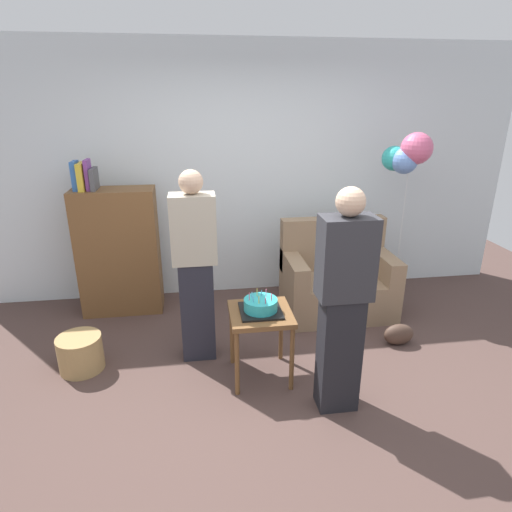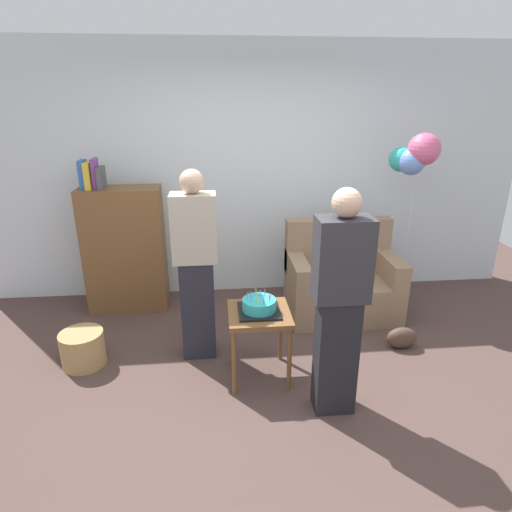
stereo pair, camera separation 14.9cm
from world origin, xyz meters
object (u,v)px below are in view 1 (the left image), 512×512
Objects in this scene: birthday_cake at (261,306)px; handbag at (399,334)px; person_holding_cake at (343,303)px; balloon_bunch at (408,154)px; couch at (336,281)px; side_table at (261,322)px; bookshelf at (118,250)px; wicker_basket at (81,353)px; person_blowing_candles at (195,267)px.

handbag is at bearing 12.17° from birthday_cake.
balloon_bunch is (1.12, 1.53, 0.78)m from person_holding_cake.
couch is at bearing 116.71° from handbag.
bookshelf is at bearing 132.81° from side_table.
birthday_cake is 2.18m from balloon_bunch.
birthday_cake is at bearing -145.94° from balloon_bunch.
couch reaches higher than wicker_basket.
birthday_cake is at bearing -11.58° from wicker_basket.
handbag is (2.79, -0.01, -0.05)m from wicker_basket.
bookshelf is 0.87× the size of balloon_bunch.
couch is at bearing 26.59° from person_blowing_candles.
balloon_bunch reaches higher than bookshelf.
birthday_cake is at bearing -47.19° from bookshelf.
bookshelf is at bearing 174.65° from balloon_bunch.
bookshelf is 1.20m from wicker_basket.
bookshelf is at bearing -15.29° from person_holding_cake.
bookshelf is 2.52m from person_holding_cake.
bookshelf is 1.87m from side_table.
birthday_cake reaches higher than wicker_basket.
handbag is 1.74m from balloon_bunch.
birthday_cake is 0.64m from person_blowing_candles.
person_blowing_candles is at bearing 142.57° from side_table.
side_table reaches higher than wicker_basket.
balloon_bunch is at bearing 6.49° from couch.
side_table is 1.53m from wicker_basket.
side_table is 0.74m from person_holding_cake.
handbag is (1.81, -0.09, -0.73)m from person_blowing_candles.
person_blowing_candles reaches higher than wicker_basket.
bookshelf is at bearing 79.31° from wicker_basket.
balloon_bunch is at bearing 21.41° from person_blowing_candles.
bookshelf is 0.97× the size of person_holding_cake.
couch reaches higher than side_table.
bookshelf is 1.86m from birthday_cake.
couch is 0.60× the size of balloon_bunch.
couch is at bearing 46.73° from side_table.
handbag is at bearing 12.17° from side_table.
handbag is at bearing -63.29° from couch.
balloon_bunch is at bearing 34.06° from side_table.
bookshelf is 2.73× the size of side_table.
wicker_basket is at bearing -100.69° from bookshelf.
wicker_basket reaches higher than handbag.
bookshelf is at bearing 157.42° from handbag.
person_blowing_candles reaches higher than bookshelf.
bookshelf reaches higher than birthday_cake.
couch is at bearing -8.82° from bookshelf.
birthday_cake reaches higher than handbag.
wicker_basket is (-1.46, 0.30, -0.34)m from side_table.
birthday_cake is at bearing -133.27° from couch.
person_blowing_candles reaches higher than handbag.
handbag is 0.15× the size of balloon_bunch.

